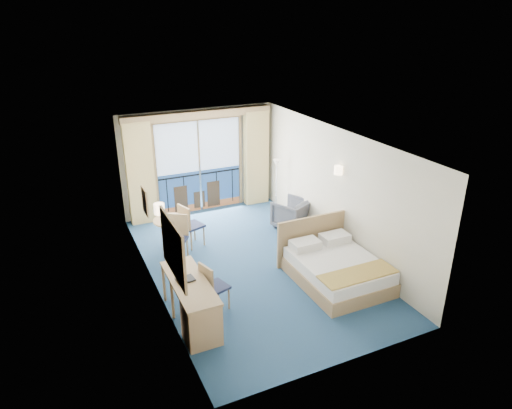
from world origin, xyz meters
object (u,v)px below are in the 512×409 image
Objects in this scene: armchair at (292,214)px; desk at (199,314)px; nightstand at (320,234)px; desk_chair at (212,285)px; table_chair_b at (177,235)px; floor_lamp at (277,173)px; round_table at (171,226)px; bed at (336,268)px; table_chair_a at (189,223)px.

armchair is 0.47× the size of desk.
desk_chair reaches higher than nightstand.
table_chair_b is at bearing 165.61° from nightstand.
floor_lamp is at bearing -57.79° from desk_chair.
desk is at bearing -151.47° from nightstand.
round_table is (0.42, 3.25, 0.07)m from desk.
desk_chair is at bearing -56.07° from table_chair_b.
bed reaches higher than round_table.
nightstand is 0.37× the size of floor_lamp.
armchair reaches higher than round_table.
armchair is 1.22m from floor_lamp.
table_chair_a is at bearing -24.55° from desk_chair.
desk is 2.26× the size of round_table.
nightstand is at bearing -82.96° from desk_chair.
bed is 1.16× the size of desk.
desk is at bearing -170.58° from bed.
desk_chair is at bearing -156.77° from nightstand.
round_table is at bearing 123.46° from table_chair_b.
desk is at bearing -130.88° from floor_lamp.
bed is at bearing -110.92° from nightstand.
desk is (-3.35, -2.99, 0.08)m from armchair.
armchair is 2.96m from table_chair_b.
table_chair_a is 1.04× the size of table_chair_b.
bed is 1.50m from nightstand.
floor_lamp is at bearing 82.05° from bed.
table_chair_a reaches higher than round_table.
round_table is at bearing 132.38° from bed.
nightstand is 2.95m from table_chair_a.
armchair is (0.41, 2.51, 0.07)m from bed.
table_chair_b is at bearing 139.07° from bed.
bed is 3.75m from round_table.
table_chair_b is at bearing -15.96° from desk_chair.
round_table is at bearing 45.88° from table_chair_a.
table_chair_b is (0.42, 2.68, 0.12)m from desk.
bed is 1.98× the size of table_chair_b.
desk_chair reaches higher than desk.
armchair is at bearing 80.66° from bed.
armchair is at bearing 41.76° from desk.
floor_lamp is 1.56× the size of desk_chair.
nightstand is at bearing -132.33° from table_chair_a.
floor_lamp is 1.44× the size of table_chair_a.
floor_lamp is 3.14m from round_table.
desk_chair is 2.09m from table_chair_b.
desk_chair is (-2.93, -2.41, 0.17)m from armchair.
bed is 2.61× the size of round_table.
bed is at bearing 54.97° from armchair.
desk is 3.18m from table_chair_a.
desk reaches higher than round_table.
nightstand is at bearing -88.58° from floor_lamp.
desk is (-3.48, -1.89, 0.16)m from nightstand.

